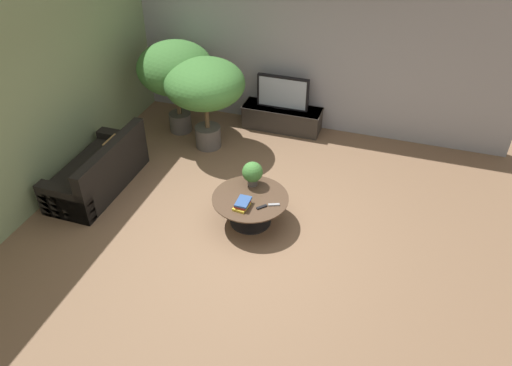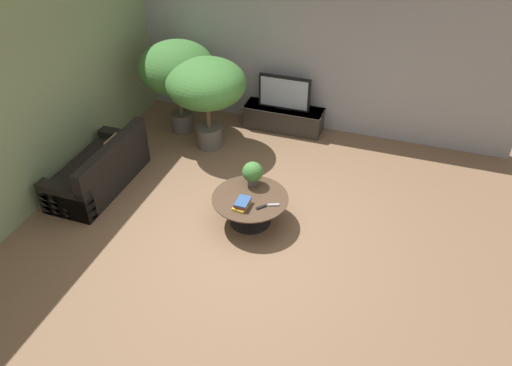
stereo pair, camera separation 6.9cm
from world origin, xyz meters
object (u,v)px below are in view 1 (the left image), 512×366
Objects in this scene: potted_palm_tall at (175,70)px; potted_palm_corner at (205,87)px; coffee_table at (250,205)px; couch_by_wall at (99,172)px; television at (283,93)px; potted_plant_tabletop at (252,173)px; media_console at (282,118)px.

potted_palm_tall is 0.80m from potted_palm_corner.
potted_palm_tall is at bearing 135.06° from coffee_table.
coffee_table is 0.61× the size of couch_by_wall.
potted_palm_tall reaches higher than television.
television is 0.56× the size of potted_palm_tall.
couch_by_wall is at bearing -174.35° from potted_plant_tabletop.
potted_plant_tabletop is at bearing 95.65° from couch_by_wall.
television is 0.53× the size of couch_by_wall.
media_console is 2.17m from potted_palm_tall.
potted_palm_corner is (-1.09, -1.03, 0.42)m from television.
television is at bearing 43.37° from potted_palm_corner.
coffee_table is at bearing -83.55° from media_console.
television reaches higher than potted_plant_tabletop.
coffee_table is at bearing -51.43° from potted_palm_corner.
media_console is 3.54m from couch_by_wall.
potted_palm_corner is at bearing 145.63° from couch_by_wall.
potted_palm_corner is (-1.40, 1.76, 0.86)m from coffee_table.
potted_palm_corner reaches higher than media_console.
couch_by_wall is (-2.25, -2.73, 0.05)m from media_console.
media_console is at bearing 96.45° from coffee_table.
coffee_table is at bearing -83.55° from television.
media_console is at bearing 140.49° from couch_by_wall.
television is 2.84m from coffee_table.
coffee_table is at bearing -44.94° from potted_palm_tall.
coffee_table is 3.13m from potted_palm_tall.
potted_palm_tall is (-1.81, -0.67, 0.48)m from television.
television is 3.57m from couch_by_wall.
television is 2.49m from potted_plant_tabletop.
media_console is at bearing 20.45° from potted_palm_tall.
television is at bearing 140.47° from couch_by_wall.
potted_palm_corner is at bearing -26.43° from potted_palm_tall.
media_console is at bearing 90.00° from television.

